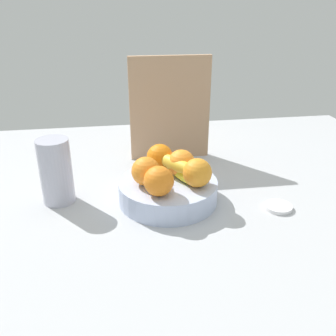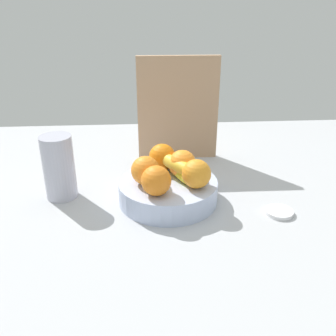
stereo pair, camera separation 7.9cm
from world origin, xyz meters
The scene contains 11 objects.
ground_plane centered at (0.00, 0.00, -1.50)cm, with size 180.00×140.00×3.00cm, color #ADB0B4.
fruit_bowl centered at (-2.49, -1.74, 3.14)cm, with size 27.95×27.95×6.27cm, color silver.
orange_front_left centered at (-8.76, -2.72, 10.23)cm, with size 7.91×7.91×7.91cm, color orange.
orange_front_right centered at (-6.07, -9.21, 10.23)cm, with size 7.91×7.91×7.91cm, color orange.
orange_center centered at (4.85, -5.87, 10.23)cm, with size 7.91×7.91×7.91cm, color orange.
orange_back_left centered at (1.77, 0.96, 10.23)cm, with size 7.91×7.91×7.91cm, color orange.
orange_back_right centered at (-3.67, 6.24, 10.23)cm, with size 7.91×7.91×7.91cm, color orange.
banana_bunch centered at (0.45, -0.23, 9.37)cm, with size 12.79×17.40×6.20cm.
cutting_board centered at (3.15, 30.00, 18.00)cm, with size 28.00×1.80×36.00cm, color tan.
thermos_tumbler centered at (-33.20, 2.92, 9.33)cm, with size 8.92×8.92×18.66cm, color #B1B2C4.
jar_lid centered at (26.93, -10.93, 0.53)cm, with size 7.53×7.53×1.07cm, color white.
Camera 1 is at (-16.78, -92.85, 52.82)cm, focal length 39.36 mm.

